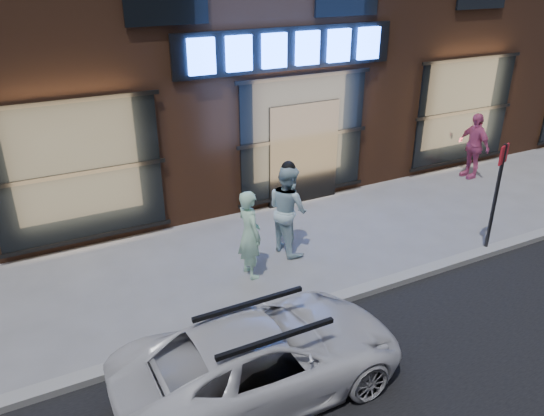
{
  "coord_description": "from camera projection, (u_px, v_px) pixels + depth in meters",
  "views": [
    {
      "loc": [
        -6.0,
        -6.2,
        5.31
      ],
      "look_at": [
        -2.02,
        1.6,
        1.2
      ],
      "focal_mm": 35.0,
      "sensor_mm": 36.0,
      "label": 1
    }
  ],
  "objects": [
    {
      "name": "ground",
      "position": [
        409.0,
        279.0,
        9.72
      ],
      "size": [
        90.0,
        90.0,
        0.0
      ],
      "primitive_type": "plane",
      "color": "slate",
      "rests_on": "ground"
    },
    {
      "name": "curb",
      "position": [
        410.0,
        276.0,
        9.7
      ],
      "size": [
        60.0,
        0.25,
        0.12
      ],
      "primitive_type": "cube",
      "color": "gray",
      "rests_on": "ground"
    },
    {
      "name": "man_bowtie",
      "position": [
        250.0,
        234.0,
        9.51
      ],
      "size": [
        0.44,
        0.64,
        1.68
      ],
      "primitive_type": "imported",
      "rotation": [
        0.0,
        0.0,
        1.63
      ],
      "color": "#C2FFCD",
      "rests_on": "ground"
    },
    {
      "name": "man_cap",
      "position": [
        288.0,
        209.0,
        10.31
      ],
      "size": [
        0.8,
        0.97,
        1.82
      ],
      "primitive_type": "imported",
      "rotation": [
        0.0,
        0.0,
        1.71
      ],
      "color": "white",
      "rests_on": "ground"
    },
    {
      "name": "passerby",
      "position": [
        473.0,
        146.0,
        13.96
      ],
      "size": [
        0.46,
        1.03,
        1.74
      ],
      "primitive_type": "imported",
      "rotation": [
        0.0,
        0.0,
        -1.6
      ],
      "color": "#CF5588",
      "rests_on": "ground"
    },
    {
      "name": "white_suv",
      "position": [
        263.0,
        357.0,
        7.01
      ],
      "size": [
        3.96,
        1.87,
        1.09
      ],
      "primitive_type": "imported",
      "rotation": [
        0.0,
        0.0,
        1.59
      ],
      "color": "silver",
      "rests_on": "ground"
    },
    {
      "name": "sign_post",
      "position": [
        497.0,
        189.0,
        10.06
      ],
      "size": [
        0.35,
        0.16,
        2.26
      ],
      "rotation": [
        0.0,
        0.0,
        0.38
      ],
      "color": "#262628",
      "rests_on": "ground"
    }
  ]
}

